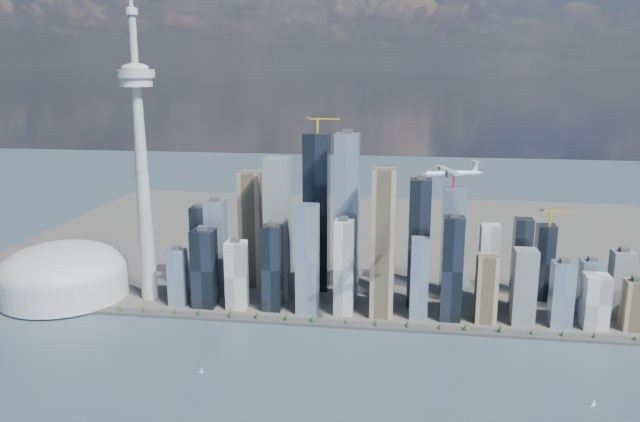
# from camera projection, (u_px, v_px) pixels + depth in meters

# --- Properties ---
(ground) EXTENTS (4000.00, 4000.00, 0.00)m
(ground) POSITION_uv_depth(u_px,v_px,m) (301.00, 419.00, 661.67)
(ground) COLOR #375160
(ground) RESTS_ON ground
(seawall) EXTENTS (1100.00, 22.00, 4.00)m
(seawall) POSITION_uv_depth(u_px,v_px,m) (331.00, 324.00, 902.19)
(seawall) COLOR #383838
(seawall) RESTS_ON ground
(land) EXTENTS (1400.00, 900.00, 3.00)m
(land) POSITION_uv_depth(u_px,v_px,m) (357.00, 240.00, 1336.05)
(land) COLOR #4C4C47
(land) RESTS_ON ground
(shoreline_trees) EXTENTS (960.53, 7.20, 8.80)m
(shoreline_trees) POSITION_uv_depth(u_px,v_px,m) (331.00, 319.00, 900.64)
(shoreline_trees) COLOR #3F2D1E
(shoreline_trees) RESTS_ON seawall
(skyscraper_cluster) EXTENTS (736.00, 142.00, 285.34)m
(skyscraper_cluster) POSITION_uv_depth(u_px,v_px,m) (376.00, 251.00, 957.80)
(skyscraper_cluster) COLOR black
(skyscraper_cluster) RESTS_ON land
(needle_tower) EXTENTS (56.00, 56.00, 550.50)m
(needle_tower) POSITION_uv_depth(u_px,v_px,m) (141.00, 154.00, 948.15)
(needle_tower) COLOR #979893
(needle_tower) RESTS_ON land
(dome_stadium) EXTENTS (200.00, 200.00, 86.00)m
(dome_stadium) POSITION_uv_depth(u_px,v_px,m) (64.00, 274.00, 1002.55)
(dome_stadium) COLOR #B9B9B9
(dome_stadium) RESTS_ON land
(airplane) EXTENTS (76.12, 67.92, 18.85)m
(airplane) POSITION_uv_depth(u_px,v_px,m) (452.00, 173.00, 756.87)
(airplane) COLOR silver
(airplane) RESTS_ON ground
(sailboat_west) EXTENTS (6.31, 2.80, 8.73)m
(sailboat_west) POSITION_uv_depth(u_px,v_px,m) (202.00, 370.00, 762.28)
(sailboat_west) COLOR white
(sailboat_west) RESTS_ON ground
(sailboat_east) EXTENTS (6.20, 3.01, 8.61)m
(sailboat_east) POSITION_uv_depth(u_px,v_px,m) (594.00, 404.00, 687.39)
(sailboat_east) COLOR white
(sailboat_east) RESTS_ON ground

